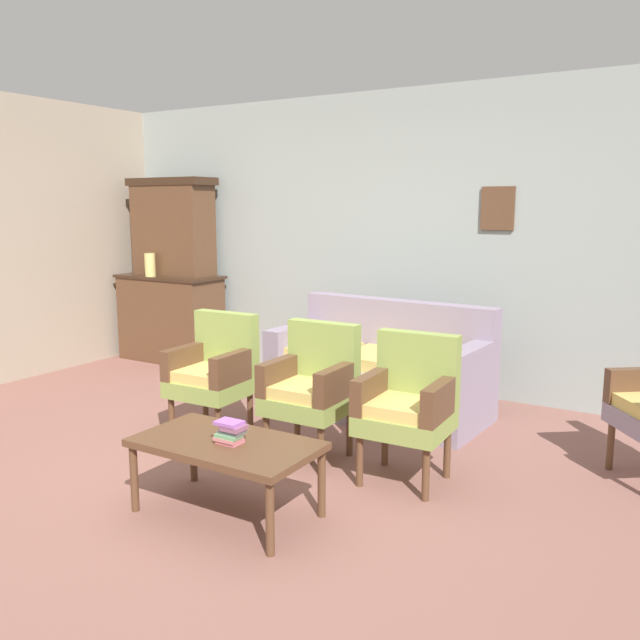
# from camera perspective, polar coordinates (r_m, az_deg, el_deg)

# --- Properties ---
(ground_plane) EXTENTS (7.68, 7.68, 0.00)m
(ground_plane) POSITION_cam_1_polar(r_m,az_deg,el_deg) (4.28, -8.63, -13.33)
(ground_plane) COLOR #84564C
(wall_back_with_decor) EXTENTS (6.40, 0.09, 2.70)m
(wall_back_with_decor) POSITION_cam_1_polar(r_m,az_deg,el_deg) (6.19, 6.95, 6.74)
(wall_back_with_decor) COLOR #939E99
(wall_back_with_decor) RESTS_ON ground
(side_cabinet) EXTENTS (1.16, 0.55, 0.93)m
(side_cabinet) POSITION_cam_1_polar(r_m,az_deg,el_deg) (7.42, -12.65, 0.20)
(side_cabinet) COLOR brown
(side_cabinet) RESTS_ON ground
(cabinet_upper_hutch) EXTENTS (0.99, 0.38, 1.03)m
(cabinet_upper_hutch) POSITION_cam_1_polar(r_m,az_deg,el_deg) (7.38, -12.51, 7.85)
(cabinet_upper_hutch) COLOR brown
(cabinet_upper_hutch) RESTS_ON side_cabinet
(vase_on_cabinet) EXTENTS (0.11, 0.11, 0.25)m
(vase_on_cabinet) POSITION_cam_1_polar(r_m,az_deg,el_deg) (7.28, -14.37, 4.61)
(vase_on_cabinet) COLOR #D4C56F
(vase_on_cabinet) RESTS_ON side_cabinet
(floral_couch) EXTENTS (1.77, 0.90, 0.90)m
(floral_couch) POSITION_cam_1_polar(r_m,az_deg,el_deg) (5.42, 5.21, -4.62)
(floral_couch) COLOR gray
(floral_couch) RESTS_ON ground
(armchair_near_couch_end) EXTENTS (0.54, 0.51, 0.90)m
(armchair_near_couch_end) POSITION_cam_1_polar(r_m,az_deg,el_deg) (4.90, -9.04, -4.20)
(armchair_near_couch_end) COLOR #849947
(armchair_near_couch_end) RESTS_ON ground
(armchair_by_doorway) EXTENTS (0.52, 0.49, 0.90)m
(armchair_by_doorway) POSITION_cam_1_polar(r_m,az_deg,el_deg) (4.44, -0.68, -5.56)
(armchair_by_doorway) COLOR #849947
(armchair_by_doorway) RESTS_ON ground
(armchair_near_cabinet) EXTENTS (0.54, 0.51, 0.90)m
(armchair_near_cabinet) POSITION_cam_1_polar(r_m,az_deg,el_deg) (4.11, 7.58, -6.91)
(armchair_near_cabinet) COLOR #849947
(armchair_near_cabinet) RESTS_ON ground
(coffee_table) EXTENTS (1.00, 0.56, 0.42)m
(coffee_table) POSITION_cam_1_polar(r_m,az_deg,el_deg) (3.70, -8.05, -10.86)
(coffee_table) COLOR brown
(coffee_table) RESTS_ON ground
(book_stack_on_table) EXTENTS (0.16, 0.12, 0.12)m
(book_stack_on_table) POSITION_cam_1_polar(r_m,az_deg,el_deg) (3.63, -7.68, -9.50)
(book_stack_on_table) COLOR pink
(book_stack_on_table) RESTS_ON coffee_table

